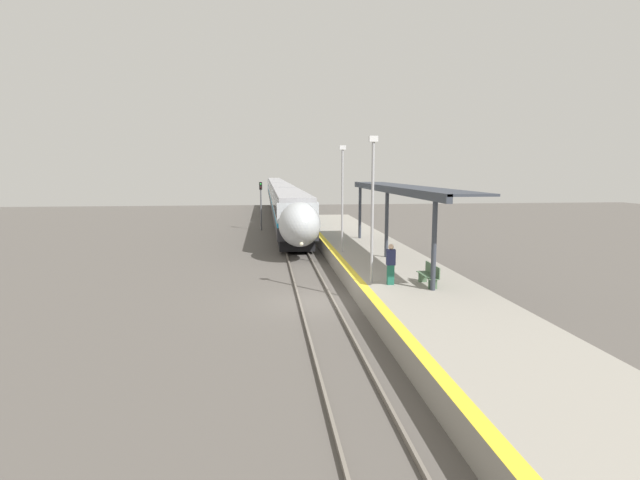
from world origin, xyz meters
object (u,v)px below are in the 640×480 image
object	(u,v)px
train	(280,194)
railway_signal	(261,201)
person_waiting	(391,264)
lamppost_near	(372,201)
platform_bench	(430,274)
lamppost_mid	(342,192)

from	to	relation	value
train	railway_signal	xyz separation A→B (m)	(-2.46, -23.75, 0.55)
person_waiting	lamppost_near	size ratio (longest dim) A/B	0.28
person_waiting	railway_signal	size ratio (longest dim) A/B	0.38
platform_bench	lamppost_mid	bearing A→B (deg)	104.29
platform_bench	person_waiting	xyz separation A→B (m)	(-1.57, 0.34, 0.41)
platform_bench	railway_signal	world-z (taller)	railway_signal
person_waiting	railway_signal	world-z (taller)	railway_signal
lamppost_near	lamppost_mid	distance (m)	8.13
train	person_waiting	bearing A→B (deg)	-86.54
train	platform_bench	bearing A→B (deg)	-84.81
platform_bench	train	bearing A→B (deg)	95.19
railway_signal	lamppost_mid	xyz separation A→B (m)	(4.80, -18.18, 1.59)
lamppost_mid	person_waiting	bearing A→B (deg)	-85.29
train	lamppost_near	world-z (taller)	lamppost_near
train	person_waiting	distance (m)	50.62
train	lamppost_mid	size ratio (longest dim) A/B	13.62
train	lamppost_mid	xyz separation A→B (m)	(2.34, -41.93, 2.14)
lamppost_near	train	bearing A→B (deg)	92.68
train	railway_signal	bearing A→B (deg)	-95.92
lamppost_near	lamppost_mid	xyz separation A→B (m)	(0.00, 8.13, 0.00)
platform_bench	person_waiting	world-z (taller)	person_waiting
train	platform_bench	distance (m)	51.09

